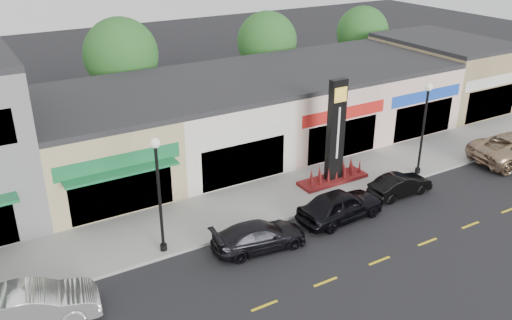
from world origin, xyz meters
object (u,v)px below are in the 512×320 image
at_px(car_dark_sedan, 259,236).
at_px(car_white_van, 32,306).
at_px(car_black_sedan, 340,205).
at_px(car_black_conv, 400,185).
at_px(lamp_west_near, 158,184).
at_px(pylon_sign, 335,147).
at_px(lamp_east_near, 424,120).

bearing_deg(car_dark_sedan, car_white_van, 96.92).
distance_m(car_black_sedan, car_black_conv, 4.50).
relative_size(car_white_van, car_dark_sedan, 1.08).
bearing_deg(car_black_sedan, lamp_west_near, 76.07).
xyz_separation_m(lamp_west_near, car_black_sedan, (8.79, -1.70, -2.68)).
bearing_deg(car_black_sedan, pylon_sign, -36.03).
bearing_deg(car_dark_sedan, car_black_conv, -80.04).
height_order(pylon_sign, car_white_van, pylon_sign).
distance_m(lamp_west_near, car_dark_sedan, 5.20).
xyz_separation_m(lamp_east_near, car_dark_sedan, (-12.07, -1.88, -2.83)).
relative_size(lamp_west_near, lamp_east_near, 1.00).
height_order(lamp_west_near, car_black_sedan, lamp_west_near).
bearing_deg(car_black_sedan, car_dark_sedan, 89.17).
bearing_deg(lamp_east_near, car_black_conv, -154.33).
xyz_separation_m(car_white_van, car_dark_sedan, (9.88, 0.08, -0.15)).
bearing_deg(car_white_van, car_black_conv, -79.50).
height_order(car_white_van, car_black_sedan, car_white_van).
bearing_deg(car_black_conv, lamp_east_near, -63.57).
bearing_deg(lamp_east_near, car_dark_sedan, -171.14).
distance_m(lamp_east_near, car_black_conv, 4.18).
bearing_deg(lamp_east_near, car_white_van, -174.90).
relative_size(car_black_sedan, car_black_conv, 1.26).
bearing_deg(pylon_sign, car_white_van, -167.83).
xyz_separation_m(lamp_east_near, car_white_van, (-21.95, -1.96, -2.68)).
height_order(lamp_east_near, car_dark_sedan, lamp_east_near).
distance_m(pylon_sign, car_black_sedan, 4.32).
distance_m(pylon_sign, car_black_conv, 4.12).
relative_size(lamp_west_near, car_dark_sedan, 1.23).
bearing_deg(car_white_van, lamp_west_near, -63.19).
relative_size(lamp_west_near, car_black_sedan, 1.17).
xyz_separation_m(lamp_east_near, car_black_conv, (-2.74, -1.32, -2.87)).
height_order(lamp_west_near, lamp_east_near, same).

